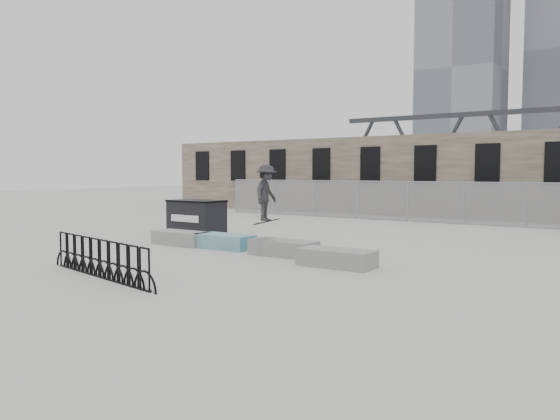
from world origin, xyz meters
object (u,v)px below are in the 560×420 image
object	(u,v)px
planter_far_left	(181,237)
planter_center_left	(224,241)
planter_center_right	(284,247)
planter_offset	(337,257)
bike_rack	(100,259)
dumpster	(197,218)
skateboarder	(266,193)

from	to	relation	value
planter_far_left	planter_center_left	size ratio (longest dim) A/B	1.00
planter_center_right	planter_offset	distance (m)	2.33
bike_rack	dumpster	bearing A→B (deg)	117.62
planter_center_left	planter_offset	xyz separation A→B (m)	(4.63, -0.94, 0.00)
skateboarder	planter_offset	bearing A→B (deg)	-108.84
skateboarder	dumpster	bearing A→B (deg)	53.03
planter_far_left	dumpster	size ratio (longest dim) A/B	0.93
planter_center_left	dumpster	distance (m)	3.81
planter_far_left	bike_rack	bearing A→B (deg)	-64.13
planter_far_left	planter_center_left	world-z (taller)	same
planter_far_left	planter_center_right	world-z (taller)	same
planter_center_left	planter_center_right	bearing A→B (deg)	-4.00
planter_offset	dumpster	size ratio (longest dim) A/B	0.93
planter_center_right	skateboarder	bearing A→B (deg)	-131.92
planter_far_left	planter_center_right	distance (m)	4.22
planter_center_right	dumpster	bearing A→B (deg)	158.03
planter_center_right	skateboarder	world-z (taller)	skateboarder
planter_offset	dumpster	xyz separation A→B (m)	(-7.79, 3.03, 0.45)
planter_center_right	planter_offset	world-z (taller)	same
planter_offset	bike_rack	xyz separation A→B (m)	(-3.87, -4.45, 0.19)
planter_center_right	dumpster	world-z (taller)	dumpster
skateboarder	bike_rack	bearing A→B (deg)	154.40
planter_offset	planter_far_left	bearing A→B (deg)	172.84
planter_offset	skateboarder	xyz separation A→B (m)	(-2.55, 0.39, 1.62)
planter_offset	planter_center_left	bearing A→B (deg)	168.51
bike_rack	planter_offset	bearing A→B (deg)	48.95
planter_center_left	bike_rack	xyz separation A→B (m)	(0.75, -5.39, 0.19)
planter_far_left	dumpster	xyz separation A→B (m)	(-1.36, 2.22, 0.45)
planter_center_left	bike_rack	distance (m)	5.45
dumpster	planter_center_left	bearing A→B (deg)	-32.21
planter_offset	dumpster	world-z (taller)	dumpster
bike_rack	planter_center_right	bearing A→B (deg)	72.20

